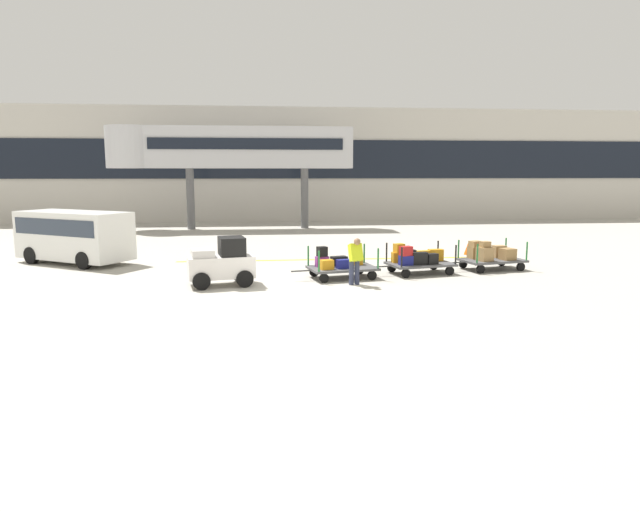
{
  "coord_description": "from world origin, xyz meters",
  "views": [
    {
      "loc": [
        -0.94,
        -16.56,
        3.68
      ],
      "look_at": [
        0.94,
        1.92,
        0.87
      ],
      "focal_mm": 31.29,
      "sensor_mm": 36.0,
      "label": 1
    }
  ],
  "objects": [
    {
      "name": "terminal_building",
      "position": [
        0.0,
        25.98,
        4.18
      ],
      "size": [
        61.77,
        2.51,
        8.35
      ],
      "color": "#BCB7AD",
      "rests_on": "ground_plane"
    },
    {
      "name": "baggage_cart_tail",
      "position": [
        7.59,
        3.52,
        0.54
      ],
      "size": [
        3.08,
        1.82,
        1.13
      ],
      "color": "#4C4C4F",
      "rests_on": "ground_plane"
    },
    {
      "name": "jet_bridge",
      "position": [
        -3.58,
        19.99,
        5.14
      ],
      "size": [
        15.47,
        3.0,
        6.5
      ],
      "color": "#B7B7BC",
      "rests_on": "ground_plane"
    },
    {
      "name": "baggage_cart_lead",
      "position": [
        1.67,
        2.4,
        0.47
      ],
      "size": [
        3.08,
        1.82,
        1.1
      ],
      "color": "#4C4C4F",
      "rests_on": "ground_plane"
    },
    {
      "name": "baggage_cart_middle",
      "position": [
        4.6,
        2.96,
        0.53
      ],
      "size": [
        3.08,
        1.82,
        1.1
      ],
      "color": "#4C4C4F",
      "rests_on": "ground_plane"
    },
    {
      "name": "shuttle_van",
      "position": [
        -8.58,
        6.7,
        1.23
      ],
      "size": [
        5.08,
        4.16,
        2.1
      ],
      "color": "white",
      "rests_on": "ground_plane"
    },
    {
      "name": "apron_lead_line",
      "position": [
        2.44,
        6.6,
        0.0
      ],
      "size": [
        14.01,
        0.23,
        0.01
      ],
      "primitive_type": "cube",
      "rotation": [
        0.0,
        0.0,
        0.0
      ],
      "color": "yellow",
      "rests_on": "ground_plane"
    },
    {
      "name": "baggage_handler",
      "position": [
        2.01,
        1.16,
        0.87
      ],
      "size": [
        0.49,
        0.5,
        1.56
      ],
      "color": "#2D334C",
      "rests_on": "ground_plane"
    },
    {
      "name": "baggage_tug",
      "position": [
        -2.31,
        1.54,
        0.75
      ],
      "size": [
        2.27,
        1.58,
        1.58
      ],
      "color": "white",
      "rests_on": "ground_plane"
    },
    {
      "name": "ground_plane",
      "position": [
        0.0,
        0.0,
        0.0
      ],
      "size": [
        120.0,
        120.0,
        0.0
      ],
      "primitive_type": "plane",
      "color": "#B2ADA0"
    },
    {
      "name": "safety_cone_near",
      "position": [
        8.17,
        7.39,
        0.28
      ],
      "size": [
        0.36,
        0.36,
        0.55
      ],
      "primitive_type": "cone",
      "color": "#EA590F",
      "rests_on": "ground_plane"
    }
  ]
}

